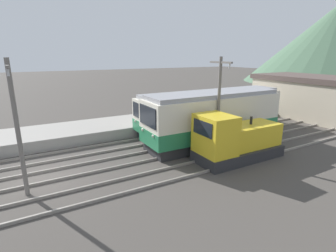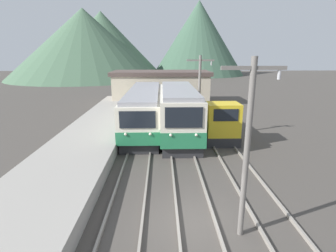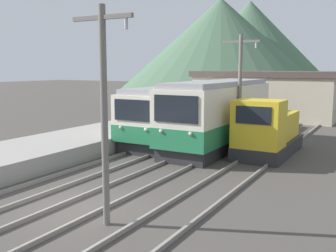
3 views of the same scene
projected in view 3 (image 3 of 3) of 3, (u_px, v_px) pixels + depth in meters
ground_plane at (80, 207)px, 12.91m from camera, size 200.00×200.00×0.00m
track_left at (25, 192)px, 14.17m from camera, size 1.54×60.00×0.14m
track_center at (84, 206)px, 12.80m from camera, size 1.54×60.00×0.14m
track_right at (164, 224)px, 11.34m from camera, size 1.54×60.00×0.14m
commuter_train_left at (191, 113)px, 25.60m from camera, size 2.84×13.44×3.42m
commuter_train_center at (219, 117)px, 22.36m from camera, size 2.84×10.45×3.80m
shunting_locomotive at (268, 132)px, 20.42m from camera, size 2.40×5.73×3.00m
catenary_mast_near at (104, 108)px, 10.96m from camera, size 2.00×0.20×6.22m
catenary_mast_mid at (240, 89)px, 20.66m from camera, size 2.00×0.20×6.22m
station_building at (266, 94)px, 35.53m from camera, size 12.60×6.30×4.22m
mountain_backdrop at (275, 42)px, 79.75m from camera, size 66.93×50.26×22.40m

